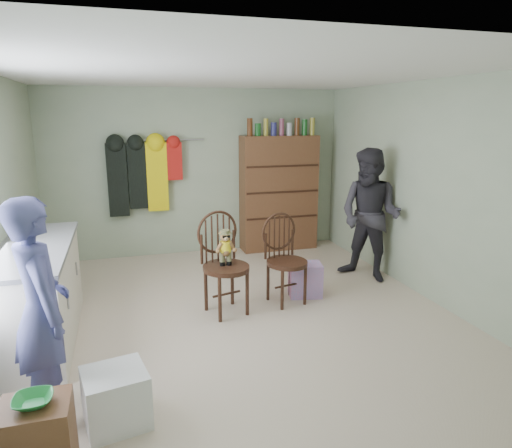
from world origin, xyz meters
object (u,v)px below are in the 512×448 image
object	(u,v)px
counter	(38,294)
dresser	(279,192)
chair_front	(224,257)
chair_far	(284,255)

from	to	relation	value
counter	dresser	bearing A→B (deg)	35.68
chair_front	dresser	world-z (taller)	dresser
counter	chair_far	size ratio (longest dim) A/B	1.81
chair_far	dresser	xyz separation A→B (m)	(0.65, 2.06, 0.37)
chair_far	chair_front	bearing A→B (deg)	175.02
chair_front	chair_far	world-z (taller)	chair_front
chair_front	dresser	distance (m)	2.57
counter	chair_front	xyz separation A→B (m)	(1.82, 0.15, 0.15)
counter	chair_front	bearing A→B (deg)	4.77
chair_far	dresser	size ratio (longest dim) A/B	0.50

